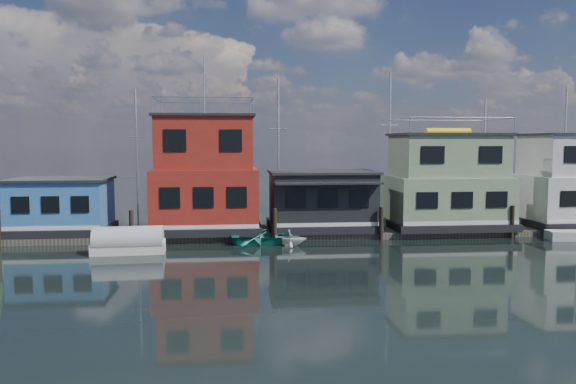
{
  "coord_description": "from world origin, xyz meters",
  "views": [
    {
      "loc": [
        -6.8,
        -26.37,
        6.43
      ],
      "look_at": [
        -2.85,
        12.0,
        3.0
      ],
      "focal_mm": 35.0,
      "sensor_mm": 36.0,
      "label": 1
    }
  ],
  "objects": [
    {
      "name": "houseboat_dark",
      "position": [
        -0.5,
        11.98,
        2.42
      ],
      "size": [
        7.4,
        6.1,
        4.06
      ],
      "color": "black",
      "rests_on": "dock"
    },
    {
      "name": "ground",
      "position": [
        0.0,
        0.0,
        0.0
      ],
      "size": [
        160.0,
        160.0,
        0.0
      ],
      "primitive_type": "plane",
      "color": "black",
      "rests_on": "ground"
    },
    {
      "name": "dock",
      "position": [
        0.0,
        12.0,
        0.2
      ],
      "size": [
        48.0,
        5.0,
        0.4
      ],
      "primitive_type": "cube",
      "color": "#595147",
      "rests_on": "ground"
    },
    {
      "name": "houseboat_green",
      "position": [
        8.5,
        12.0,
        3.55
      ],
      "size": [
        8.4,
        5.9,
        7.03
      ],
      "color": "black",
      "rests_on": "dock"
    },
    {
      "name": "pilings",
      "position": [
        -0.33,
        9.2,
        1.1
      ],
      "size": [
        42.28,
        0.28,
        2.2
      ],
      "color": "#2D2116",
      "rests_on": "ground"
    },
    {
      "name": "houseboat_blue",
      "position": [
        -18.0,
        12.0,
        2.21
      ],
      "size": [
        6.4,
        4.9,
        3.66
      ],
      "color": "black",
      "rests_on": "dock"
    },
    {
      "name": "houseboat_red",
      "position": [
        -8.5,
        12.0,
        4.1
      ],
      "size": [
        7.4,
        5.9,
        11.86
      ],
      "color": "black",
      "rests_on": "dock"
    },
    {
      "name": "dinghy_teal",
      "position": [
        -4.65,
        8.58,
        0.45
      ],
      "size": [
        4.53,
        3.37,
        0.9
      ],
      "primitive_type": "imported",
      "rotation": [
        0.0,
        0.0,
        1.51
      ],
      "color": "teal",
      "rests_on": "ground"
    },
    {
      "name": "background_masts",
      "position": [
        4.76,
        18.0,
        5.55
      ],
      "size": [
        36.4,
        0.16,
        12.0
      ],
      "color": "silver",
      "rests_on": "ground"
    },
    {
      "name": "tarp_runabout",
      "position": [
        -12.73,
        6.56,
        0.63
      ],
      "size": [
        4.22,
        1.88,
        1.68
      ],
      "rotation": [
        0.0,
        0.0,
        0.05
      ],
      "color": "silver",
      "rests_on": "ground"
    },
    {
      "name": "dinghy_white",
      "position": [
        -3.09,
        7.92,
        0.51
      ],
      "size": [
        2.28,
        2.09,
        1.01
      ],
      "primitive_type": "imported",
      "rotation": [
        0.0,
        0.0,
        1.31
      ],
      "color": "white",
      "rests_on": "ground"
    }
  ]
}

